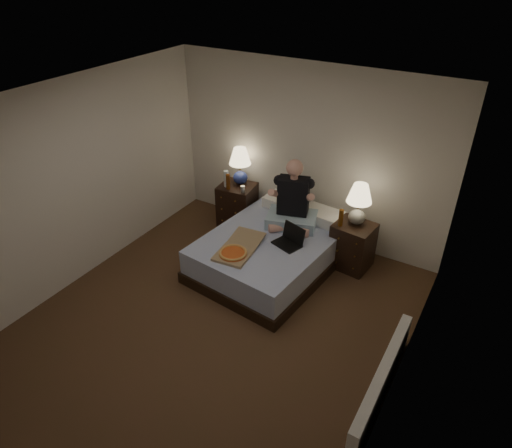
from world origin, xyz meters
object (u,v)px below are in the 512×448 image
Objects in this scene: radiator at (381,382)px; lamp_left at (240,166)px; nightstand_right at (352,246)px; pizza_box at (233,254)px; laptop at (287,237)px; lamp_right at (359,204)px; person at (293,194)px; nightstand_left at (237,205)px; water_bottle at (226,179)px; beer_bottle_right at (341,218)px; bed at (271,252)px; beer_bottle_left at (228,182)px; soda_can at (243,189)px.

lamp_left is at bearing 144.41° from radiator.
pizza_box is (-1.09, -1.19, 0.20)m from nightstand_right.
lamp_right is at bearing 65.11° from laptop.
person is (-0.82, -0.18, 0.63)m from nightstand_right.
water_bottle is (-0.12, -0.10, 0.46)m from nightstand_left.
beer_bottle_right is at bearing 43.29° from pizza_box.
bed is 8.35× the size of beer_bottle_right.
nightstand_right is 1.99m from beer_bottle_left.
person is (0.88, -0.17, 0.24)m from soda_can.
bed is at bearing -28.76° from water_bottle.
radiator is (2.94, -1.82, -0.58)m from beer_bottle_left.
laptop is (0.27, -0.07, 0.36)m from bed.
beer_bottle_left is 1.78m from beer_bottle_right.
nightstand_right is at bearing -4.47° from person.
bed is at bearing -120.50° from person.
water_bottle is at bearing 173.24° from soda_can.
person reaches higher than laptop.
soda_can is 0.29× the size of laptop.
lamp_left is 0.35× the size of radiator.
nightstand_left is 1.79m from beer_bottle_right.
person reaches higher than beer_bottle_left.
pizza_box is (0.84, -1.17, -0.25)m from beer_bottle_left.
nightstand_left is at bearing 172.42° from beer_bottle_right.
water_bottle is 0.09m from beer_bottle_left.
water_bottle is at bearing 175.90° from beer_bottle_right.
beer_bottle_right is 1.45m from pizza_box.
radiator is at bearing -34.22° from soda_can.
beer_bottle_left is 0.25× the size of person.
nightstand_right is 1.14× the size of lamp_right.
beer_bottle_right is 2.16m from radiator.
lamp_left is at bearing 77.08° from beer_bottle_left.
lamp_left reaches higher than bed.
water_bottle is (-2.00, -0.02, -0.13)m from lamp_right.
soda_can is at bearing 145.78° from radiator.
beer_bottle_right is (1.72, -0.23, 0.42)m from nightstand_left.
radiator is at bearing -18.24° from laptop.
beer_bottle_left reaches higher than bed.
pizza_box is (-0.45, -0.55, -0.08)m from laptop.
nightstand_right is at bearing 0.80° from beer_bottle_left.
lamp_right is 0.99m from laptop.
radiator is at bearing -59.51° from person.
soda_can is 0.43× the size of beer_bottle_right.
lamp_left is 2.43× the size of beer_bottle_left.
beer_bottle_left is (-0.24, -0.02, 0.06)m from soda_can.
bed is 1.08m from soda_can.
nightstand_right is 1.99m from lamp_left.
soda_can is at bearing 150.13° from bed.
soda_can is at bearing -42.22° from nightstand_left.
soda_can is at bearing -50.97° from lamp_left.
beer_bottle_left reaches higher than beer_bottle_right.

